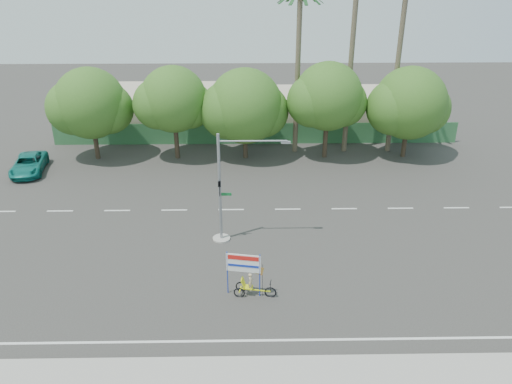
{
  "coord_description": "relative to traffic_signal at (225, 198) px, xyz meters",
  "views": [
    {
      "loc": [
        -0.79,
        -23.16,
        16.3
      ],
      "look_at": [
        -0.32,
        3.55,
        3.5
      ],
      "focal_mm": 35.0,
      "sensor_mm": 36.0,
      "label": 1
    }
  ],
  "objects": [
    {
      "name": "ground",
      "position": [
        2.2,
        -3.98,
        -2.92
      ],
      "size": [
        120.0,
        120.0,
        0.0
      ],
      "primitive_type": "plane",
      "color": "#33302D",
      "rests_on": "ground"
    },
    {
      "name": "tree_far_left",
      "position": [
        -11.85,
        14.02,
        1.84
      ],
      "size": [
        7.14,
        6.0,
        7.96
      ],
      "color": "#473828",
      "rests_on": "ground"
    },
    {
      "name": "trike_billboard",
      "position": [
        1.38,
        -5.69,
        -1.87
      ],
      "size": [
        2.61,
        0.85,
        2.6
      ],
      "rotation": [
        0.0,
        0.0,
        -0.18
      ],
      "color": "black",
      "rests_on": "ground"
    },
    {
      "name": "palm_short",
      "position": [
        5.7,
        15.52,
        5.94
      ],
      "size": [
        3.73,
        3.79,
        14.45
      ],
      "color": "#70604C",
      "rests_on": "ground"
    },
    {
      "name": "traffic_signal",
      "position": [
        0.0,
        0.0,
        0.0
      ],
      "size": [
        4.72,
        1.1,
        7.0
      ],
      "color": "gray",
      "rests_on": "ground"
    },
    {
      "name": "tree_right",
      "position": [
        8.15,
        14.02,
        2.32
      ],
      "size": [
        6.9,
        5.8,
        8.36
      ],
      "color": "#473828",
      "rests_on": "ground"
    },
    {
      "name": "building_left",
      "position": [
        -7.8,
        22.02,
        -0.92
      ],
      "size": [
        12.0,
        8.0,
        4.0
      ],
      "primitive_type": "cube",
      "color": "beige",
      "rests_on": "ground"
    },
    {
      "name": "tree_left",
      "position": [
        -4.85,
        14.02,
        2.14
      ],
      "size": [
        6.66,
        5.6,
        8.07
      ],
      "color": "#473828",
      "rests_on": "ground"
    },
    {
      "name": "tree_far_right",
      "position": [
        15.15,
        14.02,
        1.73
      ],
      "size": [
        7.38,
        6.2,
        7.94
      ],
      "color": "#473828",
      "rests_on": "ground"
    },
    {
      "name": "palm_tall",
      "position": [
        10.2,
        15.52,
        7.55
      ],
      "size": [
        3.73,
        3.79,
        17.45
      ],
      "color": "#70604C",
      "rests_on": "ground"
    },
    {
      "name": "palm_mid",
      "position": [
        14.2,
        15.52,
        6.48
      ],
      "size": [
        3.73,
        3.79,
        15.45
      ],
      "color": "#70604C",
      "rests_on": "ground"
    },
    {
      "name": "building_right",
      "position": [
        10.2,
        22.02,
        -1.12
      ],
      "size": [
        14.0,
        8.0,
        3.6
      ],
      "primitive_type": "cube",
      "color": "beige",
      "rests_on": "ground"
    },
    {
      "name": "fence",
      "position": [
        2.2,
        17.52,
        -1.92
      ],
      "size": [
        38.0,
        0.08,
        2.0
      ],
      "primitive_type": "cube",
      "color": "#336B3D",
      "rests_on": "ground"
    },
    {
      "name": "pickup_truck",
      "position": [
        -16.59,
        11.02,
        -2.22
      ],
      "size": [
        3.12,
        5.35,
        1.4
      ],
      "primitive_type": "imported",
      "rotation": [
        0.0,
        0.0,
        0.16
      ],
      "color": "#107368",
      "rests_on": "ground"
    },
    {
      "name": "sidewalk_near",
      "position": [
        2.2,
        -11.48,
        -2.86
      ],
      "size": [
        50.0,
        2.4,
        0.12
      ],
      "primitive_type": "cube",
      "color": "gray",
      "rests_on": "ground"
    },
    {
      "name": "tree_center",
      "position": [
        1.14,
        14.02,
        1.55
      ],
      "size": [
        7.62,
        6.4,
        7.85
      ],
      "color": "#473828",
      "rests_on": "ground"
    }
  ]
}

